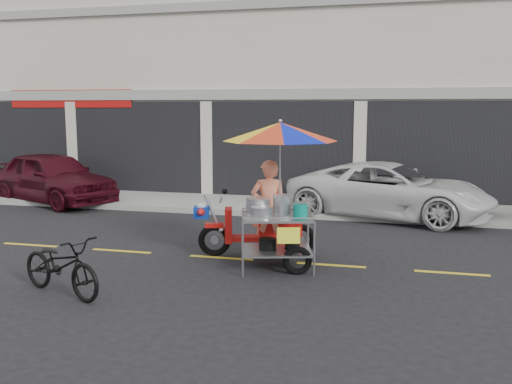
% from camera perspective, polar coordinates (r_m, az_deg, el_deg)
% --- Properties ---
extents(ground, '(90.00, 90.00, 0.00)m').
position_cam_1_polar(ground, '(10.08, 7.51, -7.27)').
color(ground, black).
extents(sidewalk, '(45.00, 3.00, 0.15)m').
position_cam_1_polar(sidewalk, '(15.42, 9.93, -1.57)').
color(sidewalk, gray).
rests_on(sidewalk, ground).
extents(shophouse_block, '(36.00, 8.11, 10.40)m').
position_cam_1_polar(shophouse_block, '(20.37, 19.48, 12.23)').
color(shophouse_block, beige).
rests_on(shophouse_block, ground).
extents(centerline, '(42.00, 0.10, 0.01)m').
position_cam_1_polar(centerline, '(10.08, 7.51, -7.25)').
color(centerline, gold).
rests_on(centerline, ground).
extents(maroon_sedan, '(4.70, 3.32, 1.49)m').
position_cam_1_polar(maroon_sedan, '(17.34, -19.69, 1.39)').
color(maroon_sedan, '#390913').
rests_on(maroon_sedan, ground).
extents(white_pickup, '(5.38, 3.49, 1.38)m').
position_cam_1_polar(white_pickup, '(14.49, 13.29, 0.15)').
color(white_pickup, silver).
rests_on(white_pickup, ground).
extents(near_bicycle, '(1.79, 1.18, 0.89)m').
position_cam_1_polar(near_bicycle, '(8.83, -18.92, -6.94)').
color(near_bicycle, black).
rests_on(near_bicycle, ground).
extents(food_vendor_rig, '(2.89, 2.38, 2.54)m').
position_cam_1_polar(food_vendor_rig, '(9.86, 1.83, 1.87)').
color(food_vendor_rig, black).
rests_on(food_vendor_rig, ground).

